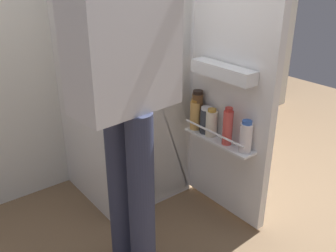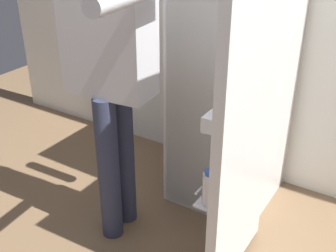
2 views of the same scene
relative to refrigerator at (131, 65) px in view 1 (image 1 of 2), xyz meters
The scene contains 3 objects.
ground_plane 0.99m from the refrigerator, 93.04° to the right, with size 6.22×6.22×0.00m, color brown.
refrigerator is the anchor object (origin of this frame).
person 0.75m from the refrigerator, 123.52° to the right, with size 0.61×0.74×1.73m.
Camera 1 is at (-1.15, -1.36, 1.44)m, focal length 40.03 mm.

